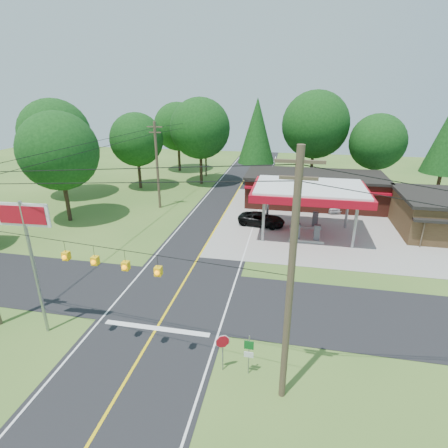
% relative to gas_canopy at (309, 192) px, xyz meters
% --- Properties ---
extents(ground, '(120.00, 120.00, 0.00)m').
position_rel_gas_canopy_xyz_m(ground, '(-9.00, -13.00, -4.27)').
color(ground, '#386122').
rests_on(ground, ground).
extents(main_highway, '(8.00, 120.00, 0.02)m').
position_rel_gas_canopy_xyz_m(main_highway, '(-9.00, -13.00, -4.26)').
color(main_highway, black).
rests_on(main_highway, ground).
extents(cross_road, '(70.00, 7.00, 0.02)m').
position_rel_gas_canopy_xyz_m(cross_road, '(-9.00, -13.00, -4.25)').
color(cross_road, black).
rests_on(cross_road, ground).
extents(lane_center_yellow, '(0.15, 110.00, 0.00)m').
position_rel_gas_canopy_xyz_m(lane_center_yellow, '(-9.00, -13.00, -4.24)').
color(lane_center_yellow, yellow).
rests_on(lane_center_yellow, main_highway).
extents(gas_canopy, '(10.60, 7.40, 4.88)m').
position_rel_gas_canopy_xyz_m(gas_canopy, '(0.00, 0.00, 0.00)').
color(gas_canopy, gray).
rests_on(gas_canopy, ground).
extents(convenience_store, '(16.40, 7.55, 3.80)m').
position_rel_gas_canopy_xyz_m(convenience_store, '(1.00, 9.98, -2.35)').
color(convenience_store, '#5C231A').
rests_on(convenience_store, ground).
extents(utility_pole_near_right, '(1.80, 0.30, 11.50)m').
position_rel_gas_canopy_xyz_m(utility_pole_near_right, '(-1.50, -20.00, 1.69)').
color(utility_pole_near_right, '#473828').
rests_on(utility_pole_near_right, ground).
extents(utility_pole_far_left, '(1.80, 0.30, 10.00)m').
position_rel_gas_canopy_xyz_m(utility_pole_far_left, '(-17.00, 5.00, 0.93)').
color(utility_pole_far_left, '#473828').
rests_on(utility_pole_far_left, ground).
extents(utility_pole_north, '(0.30, 0.30, 9.50)m').
position_rel_gas_canopy_xyz_m(utility_pole_north, '(-15.50, 22.00, 0.48)').
color(utility_pole_north, '#473828').
rests_on(utility_pole_north, ground).
extents(overhead_beacons, '(17.04, 2.04, 1.03)m').
position_rel_gas_canopy_xyz_m(overhead_beacons, '(-10.00, -19.00, 1.95)').
color(overhead_beacons, black).
rests_on(overhead_beacons, ground).
extents(treeline_backdrop, '(70.27, 51.59, 13.30)m').
position_rel_gas_canopy_xyz_m(treeline_backdrop, '(-8.18, 11.01, 3.22)').
color(treeline_backdrop, '#332316').
rests_on(treeline_backdrop, ground).
extents(suv_car, '(5.50, 5.50, 1.33)m').
position_rel_gas_canopy_xyz_m(suv_car, '(-4.50, 1.50, -3.60)').
color(suv_car, black).
rests_on(suv_car, ground).
extents(sedan_car, '(4.51, 4.51, 1.25)m').
position_rel_gas_canopy_xyz_m(sedan_car, '(3.00, 8.00, -3.64)').
color(sedan_car, silver).
rests_on(sedan_car, ground).
extents(big_stop_sign, '(2.97, 0.27, 7.99)m').
position_rel_gas_canopy_xyz_m(big_stop_sign, '(-15.21, -18.01, 1.80)').
color(big_stop_sign, gray).
rests_on(big_stop_sign, ground).
extents(octagonal_stop_sign, '(0.69, 0.36, 2.13)m').
position_rel_gas_canopy_xyz_m(octagonal_stop_sign, '(-4.50, -19.01, -2.70)').
color(octagonal_stop_sign, gray).
rests_on(octagonal_stop_sign, ground).
extents(route_sign_post, '(0.47, 0.09, 2.29)m').
position_rel_gas_canopy_xyz_m(route_sign_post, '(-3.20, -19.02, -2.90)').
color(route_sign_post, gray).
rests_on(route_sign_post, ground).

